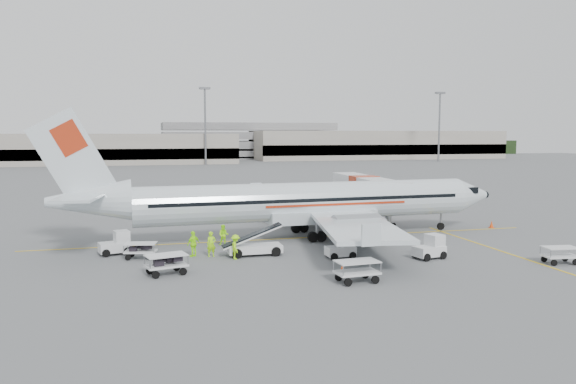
% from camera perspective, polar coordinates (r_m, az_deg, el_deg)
% --- Properties ---
extents(ground, '(360.00, 360.00, 0.00)m').
position_cam_1_polar(ground, '(48.30, 0.59, -4.73)').
color(ground, '#56595B').
extents(stripe_lead, '(44.00, 0.20, 0.01)m').
position_cam_1_polar(stripe_lead, '(48.30, 0.59, -4.72)').
color(stripe_lead, yellow).
rests_on(stripe_lead, ground).
extents(stripe_cross, '(0.20, 20.00, 0.01)m').
position_cam_1_polar(stripe_cross, '(46.93, 20.08, -5.40)').
color(stripe_cross, yellow).
rests_on(stripe_cross, ground).
extents(terminal_west, '(110.00, 22.00, 9.00)m').
position_cam_1_polar(terminal_west, '(178.09, -23.38, 4.01)').
color(terminal_west, gray).
rests_on(terminal_west, ground).
extents(terminal_east, '(90.00, 26.00, 10.00)m').
position_cam_1_polar(terminal_east, '(207.87, 8.98, 4.77)').
color(terminal_east, gray).
rests_on(terminal_east, ground).
extents(parking_garage, '(62.00, 24.00, 14.00)m').
position_cam_1_polar(parking_garage, '(209.21, -4.12, 5.38)').
color(parking_garage, slate).
rests_on(parking_garage, ground).
extents(treeline, '(300.00, 3.00, 6.00)m').
position_cam_1_polar(treeline, '(221.28, -11.21, 4.27)').
color(treeline, black).
rests_on(treeline, ground).
extents(mast_center, '(3.20, 1.20, 22.00)m').
position_cam_1_polar(mast_center, '(164.78, -8.41, 6.58)').
color(mast_center, slate).
rests_on(mast_center, ground).
extents(mast_east, '(3.20, 1.20, 22.00)m').
position_cam_1_polar(mast_east, '(188.06, 15.11, 6.35)').
color(mast_east, slate).
rests_on(mast_east, ground).
extents(aircraft, '(40.09, 32.07, 10.70)m').
position_cam_1_polar(aircraft, '(48.19, 2.06, 1.67)').
color(aircraft, silver).
rests_on(aircraft, ground).
extents(jet_bridge, '(3.61, 17.59, 4.60)m').
position_cam_1_polar(jet_bridge, '(58.73, 7.71, -0.61)').
color(jet_bridge, silver).
rests_on(jet_bridge, ground).
extents(belt_loader, '(5.31, 2.02, 2.87)m').
position_cam_1_polar(belt_loader, '(41.50, -3.42, -4.49)').
color(belt_loader, silver).
rests_on(belt_loader, ground).
extents(tug_fore, '(2.48, 1.79, 1.73)m').
position_cam_1_polar(tug_fore, '(41.66, 14.14, -5.42)').
color(tug_fore, silver).
rests_on(tug_fore, ground).
extents(tug_mid, '(2.12, 1.27, 1.60)m').
position_cam_1_polar(tug_mid, '(40.79, 5.34, -5.59)').
color(tug_mid, silver).
rests_on(tug_mid, ground).
extents(tug_aft, '(2.51, 1.82, 1.75)m').
position_cam_1_polar(tug_aft, '(43.71, -17.19, -4.96)').
color(tug_aft, silver).
rests_on(tug_aft, ground).
extents(cart_loaded_a, '(2.84, 2.10, 1.32)m').
position_cam_1_polar(cart_loaded_a, '(36.75, -12.26, -7.21)').
color(cart_loaded_a, silver).
rests_on(cart_loaded_a, ground).
extents(cart_loaded_b, '(2.44, 1.74, 1.16)m').
position_cam_1_polar(cart_loaded_b, '(41.83, -14.73, -5.78)').
color(cart_loaded_b, silver).
rests_on(cart_loaded_b, ground).
extents(cart_empty_a, '(2.69, 1.72, 1.34)m').
position_cam_1_polar(cart_empty_a, '(34.38, 7.02, -8.01)').
color(cart_empty_a, silver).
rests_on(cart_empty_a, ground).
extents(cart_empty_b, '(2.42, 1.62, 1.18)m').
position_cam_1_polar(cart_empty_b, '(43.21, 25.90, -5.80)').
color(cart_empty_b, silver).
rests_on(cart_empty_b, ground).
extents(cone_nose, '(0.43, 0.43, 0.71)m').
position_cam_1_polar(cone_nose, '(56.96, 19.97, -3.09)').
color(cone_nose, '#E1420D').
rests_on(cone_nose, ground).
extents(cone_port, '(0.34, 0.34, 0.55)m').
position_cam_1_polar(cone_port, '(62.25, -2.62, -2.07)').
color(cone_port, '#E1420D').
rests_on(cone_port, ground).
extents(cone_stbd, '(0.42, 0.42, 0.68)m').
position_cam_1_polar(cone_stbd, '(36.04, 5.51, -7.88)').
color(cone_stbd, '#E1420D').
rests_on(cone_stbd, ground).
extents(crew_a, '(0.71, 0.50, 1.85)m').
position_cam_1_polar(crew_a, '(41.42, -7.79, -5.27)').
color(crew_a, '#95E610').
rests_on(crew_a, ground).
extents(crew_b, '(0.98, 0.87, 1.68)m').
position_cam_1_polar(crew_b, '(45.43, -6.56, -4.37)').
color(crew_b, '#95E610').
rests_on(crew_b, ground).
extents(crew_c, '(0.70, 1.17, 1.78)m').
position_cam_1_polar(crew_c, '(40.39, -5.35, -5.58)').
color(crew_c, '#95E610').
rests_on(crew_c, ground).
extents(crew_d, '(1.17, 1.02, 1.89)m').
position_cam_1_polar(crew_d, '(41.62, -9.58, -5.21)').
color(crew_d, '#95E610').
rests_on(crew_d, ground).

